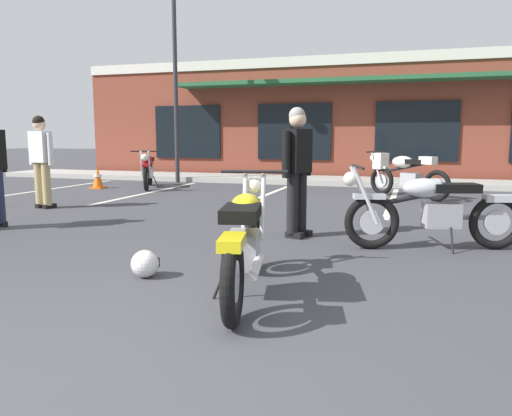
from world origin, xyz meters
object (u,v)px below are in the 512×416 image
object	(u,v)px
motorcycle_foreground_classic	(245,239)
person_by_back_row	(41,156)
motorcycle_black_cruiser	(148,170)
helmet_on_pavement	(145,264)
motorcycle_blue_standard	(433,210)
traffic_cone	(98,178)
person_in_shorts_foreground	(297,164)
parking_lot_lamp_post	(173,57)
motorcycle_silver_naked	(404,173)

from	to	relation	value
motorcycle_foreground_classic	person_by_back_row	size ratio (longest dim) A/B	1.24
motorcycle_black_cruiser	helmet_on_pavement	size ratio (longest dim) A/B	7.51
motorcycle_blue_standard	traffic_cone	distance (m)	9.19
helmet_on_pavement	traffic_cone	xyz separation A→B (m)	(-5.28, 6.81, 0.13)
motorcycle_foreground_classic	helmet_on_pavement	bearing A→B (deg)	170.81
person_in_shorts_foreground	helmet_on_pavement	size ratio (longest dim) A/B	6.44
person_by_back_row	motorcycle_blue_standard	bearing A→B (deg)	-11.97
motorcycle_blue_standard	person_in_shorts_foreground	distance (m)	1.75
motorcycle_foreground_classic	parking_lot_lamp_post	distance (m)	10.77
motorcycle_black_cruiser	traffic_cone	size ratio (longest dim) A/B	3.69
person_in_shorts_foreground	helmet_on_pavement	bearing A→B (deg)	-111.69
person_in_shorts_foreground	motorcycle_foreground_classic	bearing A→B (deg)	-87.05
motorcycle_blue_standard	parking_lot_lamp_post	xyz separation A→B (m)	(-6.67, 6.75, 3.01)
motorcycle_blue_standard	helmet_on_pavement	distance (m)	3.31
motorcycle_silver_naked	person_in_shorts_foreground	xyz separation A→B (m)	(-1.24, -4.87, 0.42)
motorcycle_foreground_classic	motorcycle_blue_standard	bearing A→B (deg)	55.33
motorcycle_silver_naked	person_in_shorts_foreground	distance (m)	5.04
motorcycle_silver_naked	helmet_on_pavement	world-z (taller)	motorcycle_silver_naked
motorcycle_silver_naked	traffic_cone	distance (m)	7.44
motorcycle_black_cruiser	person_by_back_row	bearing A→B (deg)	-89.96
person_in_shorts_foreground	helmet_on_pavement	world-z (taller)	person_in_shorts_foreground
motorcycle_black_cruiser	parking_lot_lamp_post	distance (m)	3.39
person_in_shorts_foreground	traffic_cone	distance (m)	7.69
motorcycle_foreground_classic	motorcycle_silver_naked	size ratio (longest dim) A/B	1.17
person_by_back_row	parking_lot_lamp_post	bearing A→B (deg)	89.93
motorcycle_silver_naked	person_by_back_row	distance (m)	7.27
motorcycle_blue_standard	motorcycle_silver_naked	bearing A→B (deg)	94.79
motorcycle_foreground_classic	motorcycle_blue_standard	xyz separation A→B (m)	(1.54, 2.22, 0.00)
motorcycle_blue_standard	person_by_back_row	xyz separation A→B (m)	(-6.67, 1.41, 0.49)
person_by_back_row	helmet_on_pavement	xyz separation A→B (m)	(4.10, -3.47, -0.82)
motorcycle_foreground_classic	helmet_on_pavement	size ratio (longest dim) A/B	8.02
person_by_back_row	motorcycle_silver_naked	bearing A→B (deg)	30.62
helmet_on_pavement	traffic_cone	distance (m)	8.62
motorcycle_foreground_classic	parking_lot_lamp_post	world-z (taller)	parking_lot_lamp_post
parking_lot_lamp_post	motorcycle_silver_naked	bearing A→B (deg)	-14.71
motorcycle_foreground_classic	motorcycle_silver_naked	distance (m)	7.42
motorcycle_blue_standard	traffic_cone	bearing A→B (deg)	148.80
motorcycle_black_cruiser	traffic_cone	xyz separation A→B (m)	(-1.18, -0.45, -0.20)
motorcycle_foreground_classic	motorcycle_black_cruiser	size ratio (longest dim) A/B	1.07
motorcycle_silver_naked	parking_lot_lamp_post	bearing A→B (deg)	165.29
motorcycle_black_cruiser	person_by_back_row	xyz separation A→B (m)	(0.00, -3.79, 0.49)
traffic_cone	motorcycle_foreground_classic	bearing A→B (deg)	-47.85
person_by_back_row	traffic_cone	xyz separation A→B (m)	(-1.18, 3.34, -0.69)
parking_lot_lamp_post	motorcycle_foreground_classic	bearing A→B (deg)	-60.24
helmet_on_pavement	parking_lot_lamp_post	size ratio (longest dim) A/B	0.05
motorcycle_foreground_classic	helmet_on_pavement	distance (m)	1.11
motorcycle_foreground_classic	helmet_on_pavement	xyz separation A→B (m)	(-1.04, 0.17, -0.33)
person_in_shorts_foreground	helmet_on_pavement	xyz separation A→B (m)	(-0.91, -2.30, -0.82)
motorcycle_blue_standard	traffic_cone	size ratio (longest dim) A/B	3.88
person_in_shorts_foreground	parking_lot_lamp_post	bearing A→B (deg)	127.57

